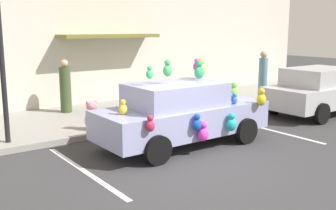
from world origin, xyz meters
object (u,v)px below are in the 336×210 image
at_px(plush_covered_car, 182,113).
at_px(pedestrian_near_shopfront, 65,88).
at_px(teddy_bear_on_sidewalk, 92,116).
at_px(street_lamp_post, 0,40).
at_px(parked_sedan_behind, 320,91).
at_px(pedestrian_walking_past, 263,78).

xyz_separation_m(plush_covered_car, pedestrian_near_shopfront, (-1.03, 4.72, 0.13)).
distance_m(plush_covered_car, teddy_bear_on_sidewalk, 2.55).
bearing_deg(street_lamp_post, pedestrian_near_shopfront, 45.14).
bearing_deg(teddy_bear_on_sidewalk, plush_covered_car, -57.59).
bearing_deg(plush_covered_car, parked_sedan_behind, 1.25).
xyz_separation_m(plush_covered_car, pedestrian_walking_past, (5.42, 2.14, 0.24)).
bearing_deg(pedestrian_walking_past, parked_sedan_behind, -75.59).
height_order(teddy_bear_on_sidewalk, pedestrian_near_shopfront, pedestrian_near_shopfront).
bearing_deg(pedestrian_near_shopfront, street_lamp_post, -134.86).
relative_size(plush_covered_car, pedestrian_near_shopfront, 2.54).
height_order(pedestrian_near_shopfront, pedestrian_walking_past, pedestrian_walking_past).
distance_m(plush_covered_car, street_lamp_post, 4.51).
bearing_deg(street_lamp_post, pedestrian_walking_past, -0.54).
xyz_separation_m(teddy_bear_on_sidewalk, pedestrian_near_shopfront, (0.33, 2.58, 0.42)).
relative_size(plush_covered_car, pedestrian_walking_past, 2.31).
bearing_deg(teddy_bear_on_sidewalk, pedestrian_near_shopfront, 82.80).
distance_m(pedestrian_near_shopfront, pedestrian_walking_past, 6.95).
relative_size(street_lamp_post, pedestrian_walking_past, 2.11).
distance_m(street_lamp_post, pedestrian_walking_past, 9.06).
xyz_separation_m(parked_sedan_behind, pedestrian_walking_past, (-0.52, 2.01, 0.26)).
bearing_deg(pedestrian_near_shopfront, parked_sedan_behind, -33.38).
bearing_deg(plush_covered_car, pedestrian_near_shopfront, 102.31).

